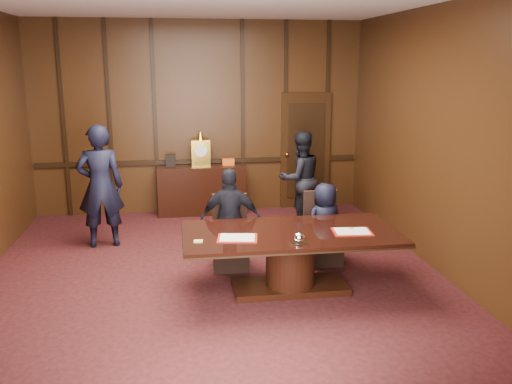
% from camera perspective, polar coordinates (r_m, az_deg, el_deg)
% --- Properties ---
extents(room, '(7.00, 7.04, 3.50)m').
position_cam_1_polar(room, '(6.76, -4.10, 4.71)').
color(room, black).
rests_on(room, ground).
extents(sideboard, '(1.60, 0.45, 1.54)m').
position_cam_1_polar(sideboard, '(10.06, -5.74, 0.43)').
color(sideboard, black).
rests_on(sideboard, ground).
extents(conference_table, '(2.62, 1.32, 0.76)m').
position_cam_1_polar(conference_table, '(6.66, 3.65, -6.20)').
color(conference_table, black).
rests_on(conference_table, ground).
extents(folder_left, '(0.51, 0.40, 0.02)m').
position_cam_1_polar(folder_left, '(6.31, -1.97, -4.85)').
color(folder_left, '#A11A0E').
rests_on(folder_left, conference_table).
extents(folder_right, '(0.49, 0.37, 0.02)m').
position_cam_1_polar(folder_right, '(6.63, 10.08, -4.12)').
color(folder_right, '#A11A0E').
rests_on(folder_right, conference_table).
extents(inkstand, '(0.20, 0.14, 0.12)m').
position_cam_1_polar(inkstand, '(6.15, 4.56, -4.92)').
color(inkstand, white).
rests_on(inkstand, conference_table).
extents(notepad, '(0.10, 0.08, 0.01)m').
position_cam_1_polar(notepad, '(6.23, -6.10, -5.16)').
color(notepad, '#D5D769').
rests_on(notepad, conference_table).
extents(chair_left, '(0.51, 0.51, 0.99)m').
position_cam_1_polar(chair_left, '(7.46, -2.70, -5.76)').
color(chair_left, black).
rests_on(chair_left, ground).
extents(chair_right, '(0.48, 0.48, 0.99)m').
position_cam_1_polar(chair_right, '(7.69, 7.02, -5.26)').
color(chair_right, black).
rests_on(chair_right, ground).
extents(signatory_left, '(0.86, 0.45, 1.40)m').
position_cam_1_polar(signatory_left, '(7.26, -2.68, -2.94)').
color(signatory_left, black).
rests_on(signatory_left, ground).
extents(signatory_right, '(0.64, 0.50, 1.16)m').
position_cam_1_polar(signatory_right, '(7.53, 7.24, -3.38)').
color(signatory_right, black).
rests_on(signatory_right, ground).
extents(witness_left, '(0.73, 0.53, 1.87)m').
position_cam_1_polar(witness_left, '(8.46, -16.07, 0.58)').
color(witness_left, black).
rests_on(witness_left, ground).
extents(witness_right, '(0.92, 0.80, 1.62)m').
position_cam_1_polar(witness_right, '(9.31, 4.67, 1.44)').
color(witness_right, black).
rests_on(witness_right, ground).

